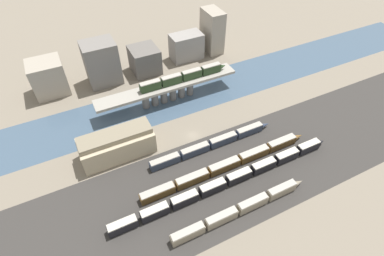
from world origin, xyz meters
The scene contains 15 objects.
ground_plane centered at (0.00, 0.00, 0.00)m, with size 400.00×400.00×0.00m, color #756B5B.
railbed_yard centered at (0.00, -24.00, 0.00)m, with size 280.00×42.00×0.01m, color #33302D.
river_water centered at (0.00, 26.01, 0.00)m, with size 320.00×26.86×0.01m, color #3D5166.
bridge centered at (0.00, 26.01, 6.45)m, with size 66.88×8.16×8.87m.
train_on_bridge centered at (8.09, 26.01, 10.92)m, with size 43.12×2.83×4.17m.
train_yard_near centered at (-1.88, -38.69, 1.96)m, with size 50.91×2.65×3.99m.
train_yard_mid centered at (0.61, -27.25, 1.94)m, with size 88.30×2.96×3.94m.
train_yard_far centered at (4.22, -20.74, 1.76)m, with size 69.97×3.01×3.59m.
train_yard_outer centered at (4.04, -9.11, 1.77)m, with size 53.99×2.75×3.61m.
warehouse_building centered at (-30.40, 4.20, 5.33)m, with size 27.79×11.52×11.20m.
city_block_far_left centered at (-47.73, 57.11, 8.18)m, with size 15.15×13.94×16.36m, color gray.
city_block_left centered at (-22.61, 54.35, 10.66)m, with size 15.63×12.96×21.31m, color slate.
city_block_center centered at (-1.10, 54.12, 6.55)m, with size 13.79×14.54×13.11m, color #605B56.
city_block_right centered at (23.79, 56.23, 7.02)m, with size 17.17×10.18×14.03m, color gray.
city_block_far_right centered at (40.35, 57.54, 11.73)m, with size 8.61×14.33×23.46m, color gray.
Camera 1 is at (-38.74, -77.67, 89.69)m, focal length 28.00 mm.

